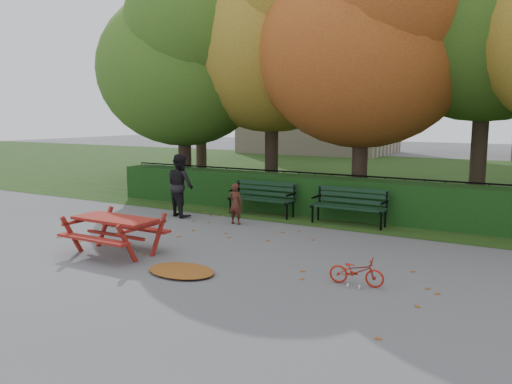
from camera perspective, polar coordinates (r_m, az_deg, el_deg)
The scene contains 17 objects.
ground at distance 9.55m, azimuth -3.19°, elevation -7.14°, with size 90.00×90.00×0.00m, color slate.
grass_strip at distance 22.42m, azimuth 16.66°, elevation 1.65°, with size 90.00×90.00×0.00m, color #1F3214.
building_left at distance 36.83m, azimuth 7.43°, elevation 16.23°, with size 10.00×7.00×15.00m, color #BCAB92.
hedge at distance 13.36m, azimuth 7.34°, elevation -0.45°, with size 13.00×0.90×1.00m, color black.
iron_fence at distance 14.09m, azimuth 8.59°, elevation 0.14°, with size 14.00×0.04×1.02m.
tree_a at distance 16.85m, azimuth -7.99°, elevation 15.12°, with size 5.88×5.60×7.48m.
tree_b at distance 16.50m, azimuth 2.57°, elevation 18.44°, with size 6.72×6.40×8.79m.
tree_c at distance 14.46m, azimuth 13.22°, elevation 17.29°, with size 6.30×6.00×8.00m.
tree_f at distance 21.07m, azimuth -6.07°, elevation 17.05°, with size 6.93×6.60×9.19m.
bench_left at distance 13.20m, azimuth 0.79°, elevation -0.40°, with size 1.80×0.57×0.88m.
bench_right at distance 12.23m, azimuth 10.68°, elevation -1.27°, with size 1.80×0.57×0.88m.
picnic_table at distance 9.83m, azimuth -15.83°, elevation -3.72°, with size 1.65×1.33×0.80m.
leaf_pile at distance 8.53m, azimuth -8.52°, elevation -8.86°, with size 1.21×0.84×0.08m, color brown.
leaf_scatter at distance 9.79m, azimuth -2.23°, elevation -6.70°, with size 9.00×5.70×0.01m, color brown, non-canonical shape.
child at distance 12.07m, azimuth -2.34°, elevation -1.35°, with size 0.37×0.24×1.00m, color #441F16.
adult at distance 13.14m, azimuth -8.65°, elevation 0.78°, with size 0.80×0.62×1.64m, color black.
bicycle at distance 7.96m, azimuth 11.41°, elevation -8.86°, with size 0.30×0.85×0.45m, color #A61B0F.
Camera 1 is at (5.01, -7.70, 2.60)m, focal length 35.00 mm.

